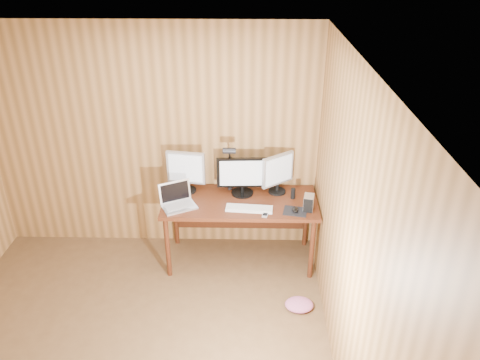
{
  "coord_description": "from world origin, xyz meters",
  "views": [
    {
      "loc": [
        1.02,
        -2.56,
        3.22
      ],
      "look_at": [
        0.93,
        1.58,
        1.02
      ],
      "focal_mm": 35.0,
      "sensor_mm": 36.0,
      "label": 1
    }
  ],
  "objects_px": {
    "laptop": "(177,200)",
    "speaker": "(293,193)",
    "monitor_right": "(278,173)",
    "mouse": "(295,210)",
    "monitor_left": "(186,171)",
    "phone": "(265,214)",
    "hard_drive": "(309,203)",
    "desk": "(240,207)",
    "monitor_center": "(242,176)",
    "keyboard": "(249,208)",
    "desk_lamp": "(230,162)"
  },
  "relations": [
    {
      "from": "mouse",
      "to": "speaker",
      "type": "bearing_deg",
      "value": 115.41
    },
    {
      "from": "monitor_center",
      "to": "speaker",
      "type": "bearing_deg",
      "value": -11.67
    },
    {
      "from": "monitor_center",
      "to": "laptop",
      "type": "xyz_separation_m",
      "value": [
        -0.66,
        -0.25,
        -0.16
      ]
    },
    {
      "from": "monitor_right",
      "to": "phone",
      "type": "xyz_separation_m",
      "value": [
        -0.14,
        -0.46,
        -0.23
      ]
    },
    {
      "from": "keyboard",
      "to": "mouse",
      "type": "bearing_deg",
      "value": 1.23
    },
    {
      "from": "monitor_right",
      "to": "desk_lamp",
      "type": "xyz_separation_m",
      "value": [
        -0.51,
        -0.0,
        0.12
      ]
    },
    {
      "from": "monitor_left",
      "to": "desk",
      "type": "bearing_deg",
      "value": -3.21
    },
    {
      "from": "monitor_left",
      "to": "monitor_center",
      "type": "bearing_deg",
      "value": 4.32
    },
    {
      "from": "monitor_right",
      "to": "mouse",
      "type": "relative_size",
      "value": 4.1
    },
    {
      "from": "mouse",
      "to": "hard_drive",
      "type": "xyz_separation_m",
      "value": [
        0.13,
        0.04,
        0.05
      ]
    },
    {
      "from": "monitor_right",
      "to": "hard_drive",
      "type": "relative_size",
      "value": 2.79
    },
    {
      "from": "desk",
      "to": "desk_lamp",
      "type": "height_order",
      "value": "desk_lamp"
    },
    {
      "from": "laptop",
      "to": "speaker",
      "type": "distance_m",
      "value": 1.2
    },
    {
      "from": "desk_lamp",
      "to": "desk",
      "type": "bearing_deg",
      "value": -56.65
    },
    {
      "from": "speaker",
      "to": "laptop",
      "type": "bearing_deg",
      "value": -171.98
    },
    {
      "from": "monitor_left",
      "to": "mouse",
      "type": "xyz_separation_m",
      "value": [
        1.13,
        -0.39,
        -0.23
      ]
    },
    {
      "from": "monitor_center",
      "to": "keyboard",
      "type": "relative_size",
      "value": 1.12
    },
    {
      "from": "desk",
      "to": "monitor_right",
      "type": "bearing_deg",
      "value": 16.57
    },
    {
      "from": "desk",
      "to": "keyboard",
      "type": "relative_size",
      "value": 3.33
    },
    {
      "from": "keyboard",
      "to": "desk",
      "type": "bearing_deg",
      "value": 116.06
    },
    {
      "from": "monitor_left",
      "to": "monitor_right",
      "type": "relative_size",
      "value": 1.05
    },
    {
      "from": "desk",
      "to": "monitor_left",
      "type": "distance_m",
      "value": 0.69
    },
    {
      "from": "desk",
      "to": "monitor_center",
      "type": "xyz_separation_m",
      "value": [
        0.02,
        0.08,
        0.34
      ]
    },
    {
      "from": "hard_drive",
      "to": "speaker",
      "type": "distance_m",
      "value": 0.26
    },
    {
      "from": "hard_drive",
      "to": "phone",
      "type": "bearing_deg",
      "value": -153.55
    },
    {
      "from": "phone",
      "to": "keyboard",
      "type": "bearing_deg",
      "value": 159.03
    },
    {
      "from": "laptop",
      "to": "keyboard",
      "type": "bearing_deg",
      "value": -32.26
    },
    {
      "from": "monitor_center",
      "to": "phone",
      "type": "distance_m",
      "value": 0.53
    },
    {
      "from": "monitor_center",
      "to": "hard_drive",
      "type": "distance_m",
      "value": 0.75
    },
    {
      "from": "monitor_left",
      "to": "speaker",
      "type": "relative_size",
      "value": 4.03
    },
    {
      "from": "desk_lamp",
      "to": "mouse",
      "type": "bearing_deg",
      "value": -41.54
    },
    {
      "from": "mouse",
      "to": "phone",
      "type": "relative_size",
      "value": 0.94
    },
    {
      "from": "desk",
      "to": "monitor_left",
      "type": "bearing_deg",
      "value": 168.21
    },
    {
      "from": "monitor_center",
      "to": "phone",
      "type": "relative_size",
      "value": 4.71
    },
    {
      "from": "hard_drive",
      "to": "desk_lamp",
      "type": "distance_m",
      "value": 0.91
    },
    {
      "from": "laptop",
      "to": "desk_lamp",
      "type": "xyz_separation_m",
      "value": [
        0.52,
        0.29,
        0.3
      ]
    },
    {
      "from": "monitor_center",
      "to": "speaker",
      "type": "xyz_separation_m",
      "value": [
        0.53,
        -0.08,
        -0.16
      ]
    },
    {
      "from": "desk",
      "to": "laptop",
      "type": "relative_size",
      "value": 3.91
    },
    {
      "from": "monitor_right",
      "to": "hard_drive",
      "type": "height_order",
      "value": "monitor_right"
    },
    {
      "from": "monitor_center",
      "to": "mouse",
      "type": "xyz_separation_m",
      "value": [
        0.54,
        -0.35,
        -0.19
      ]
    },
    {
      "from": "desk",
      "to": "speaker",
      "type": "xyz_separation_m",
      "value": [
        0.55,
        -0.01,
        0.18
      ]
    },
    {
      "from": "monitor_center",
      "to": "desk_lamp",
      "type": "height_order",
      "value": "desk_lamp"
    },
    {
      "from": "hard_drive",
      "to": "desk_lamp",
      "type": "height_order",
      "value": "desk_lamp"
    },
    {
      "from": "hard_drive",
      "to": "mouse",
      "type": "bearing_deg",
      "value": -150.42
    },
    {
      "from": "laptop",
      "to": "mouse",
      "type": "distance_m",
      "value": 1.2
    },
    {
      "from": "keyboard",
      "to": "hard_drive",
      "type": "relative_size",
      "value": 3.05
    },
    {
      "from": "laptop",
      "to": "desk",
      "type": "bearing_deg",
      "value": -11.53
    },
    {
      "from": "monitor_right",
      "to": "laptop",
      "type": "bearing_deg",
      "value": 159.47
    },
    {
      "from": "desk",
      "to": "keyboard",
      "type": "height_order",
      "value": "keyboard"
    },
    {
      "from": "monitor_left",
      "to": "phone",
      "type": "height_order",
      "value": "monitor_left"
    }
  ]
}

